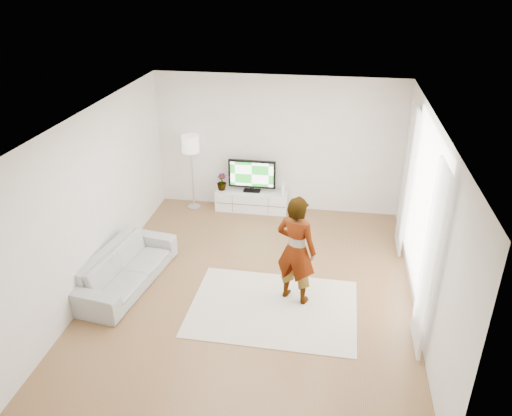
% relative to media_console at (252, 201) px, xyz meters
% --- Properties ---
extents(floor, '(6.00, 6.00, 0.00)m').
position_rel_media_console_xyz_m(floor, '(0.50, -2.76, -0.21)').
color(floor, '#8D633F').
rests_on(floor, ground).
extents(ceiling, '(6.00, 6.00, 0.00)m').
position_rel_media_console_xyz_m(ceiling, '(0.50, -2.76, 2.59)').
color(ceiling, white).
rests_on(ceiling, wall_back).
extents(wall_left, '(0.02, 6.00, 2.80)m').
position_rel_media_console_xyz_m(wall_left, '(-2.00, -2.76, 1.19)').
color(wall_left, white).
rests_on(wall_left, floor).
extents(wall_right, '(0.02, 6.00, 2.80)m').
position_rel_media_console_xyz_m(wall_right, '(3.00, -2.76, 1.19)').
color(wall_right, white).
rests_on(wall_right, floor).
extents(wall_back, '(5.00, 0.02, 2.80)m').
position_rel_media_console_xyz_m(wall_back, '(0.50, 0.24, 1.19)').
color(wall_back, white).
rests_on(wall_back, floor).
extents(wall_front, '(5.00, 0.02, 2.80)m').
position_rel_media_console_xyz_m(wall_front, '(0.50, -5.76, 1.19)').
color(wall_front, white).
rests_on(wall_front, floor).
extents(window, '(0.01, 2.60, 2.50)m').
position_rel_media_console_xyz_m(window, '(2.98, -2.46, 1.24)').
color(window, white).
rests_on(window, wall_right).
extents(curtain_near, '(0.04, 0.70, 2.60)m').
position_rel_media_console_xyz_m(curtain_near, '(2.90, -3.76, 1.14)').
color(curtain_near, white).
rests_on(curtain_near, floor).
extents(curtain_far, '(0.04, 0.70, 2.60)m').
position_rel_media_console_xyz_m(curtain_far, '(2.90, -1.16, 1.14)').
color(curtain_far, white).
rests_on(curtain_far, floor).
extents(media_console, '(1.50, 0.43, 0.42)m').
position_rel_media_console_xyz_m(media_console, '(0.00, 0.00, 0.00)').
color(media_console, white).
rests_on(media_console, floor).
extents(television, '(0.98, 0.19, 0.68)m').
position_rel_media_console_xyz_m(television, '(-0.00, 0.03, 0.58)').
color(television, black).
rests_on(television, media_console).
extents(game_console, '(0.07, 0.18, 0.24)m').
position_rel_media_console_xyz_m(game_console, '(0.66, -0.00, 0.33)').
color(game_console, white).
rests_on(game_console, media_console).
extents(potted_plant, '(0.24, 0.24, 0.36)m').
position_rel_media_console_xyz_m(potted_plant, '(-0.64, 0.00, 0.39)').
color(potted_plant, '#3F7238').
rests_on(potted_plant, media_console).
extents(rug, '(2.52, 1.83, 0.01)m').
position_rel_media_console_xyz_m(rug, '(0.88, -3.26, -0.20)').
color(rug, beige).
rests_on(rug, floor).
extents(player, '(0.74, 0.62, 1.74)m').
position_rel_media_console_xyz_m(player, '(1.17, -2.96, 0.67)').
color(player, '#334772').
rests_on(player, rug).
extents(sofa, '(1.10, 2.18, 0.61)m').
position_rel_media_console_xyz_m(sofa, '(-1.55, -2.99, 0.09)').
color(sofa, '#AAA9A5').
rests_on(sofa, floor).
extents(floor_lamp, '(0.35, 0.35, 1.59)m').
position_rel_media_console_xyz_m(floor_lamp, '(-1.25, -0.06, 1.14)').
color(floor_lamp, silver).
rests_on(floor_lamp, floor).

